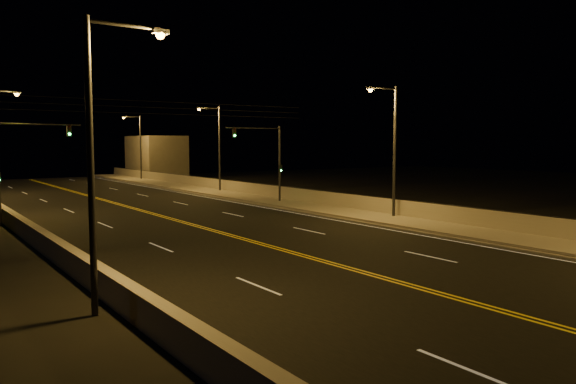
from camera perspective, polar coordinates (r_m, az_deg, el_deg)
road at (r=30.45m, az=-5.26°, el=-4.59°), size 18.00×120.00×0.02m
sidewalk at (r=36.89m, az=9.53°, el=-2.74°), size 3.60×120.00×0.30m
curb at (r=35.63m, az=7.36°, el=-3.10°), size 0.14×120.00×0.15m
parapet_wall at (r=37.97m, az=11.33°, el=-1.56°), size 0.30×120.00×1.00m
jersey_barrier at (r=27.10m, az=-22.88°, el=-5.15°), size 0.45×120.00×0.96m
distant_building_right at (r=85.39m, az=-13.25°, el=3.51°), size 6.00×10.00×6.09m
parapet_rail at (r=37.91m, az=11.34°, el=-0.76°), size 0.06×120.00×0.06m
lane_markings at (r=30.39m, az=-5.19°, el=-4.59°), size 17.32×116.00×0.00m
streetlight_1 at (r=37.02m, az=10.48°, el=4.87°), size 2.55×0.28×8.69m
streetlight_2 at (r=56.86m, az=-7.24°, el=4.94°), size 2.55×0.28×8.69m
streetlight_3 at (r=77.51m, az=-14.96°, el=4.81°), size 2.55×0.28×8.69m
streetlight_4 at (r=17.27m, az=-18.55°, el=4.64°), size 2.55×0.28×8.69m
traffic_signal_right at (r=45.69m, az=-1.87°, el=3.71°), size 5.11×0.31×6.45m
traffic_signal_left at (r=38.85m, az=-25.99°, el=2.98°), size 5.11×0.31×6.45m
overhead_wires at (r=38.66m, az=-12.36°, el=8.34°), size 22.00×0.03×0.83m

